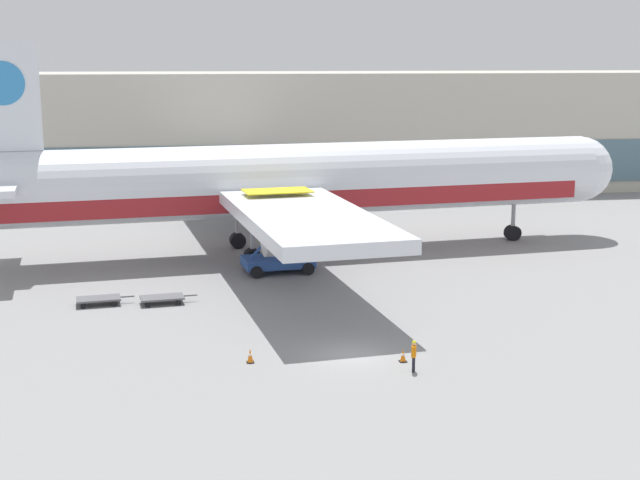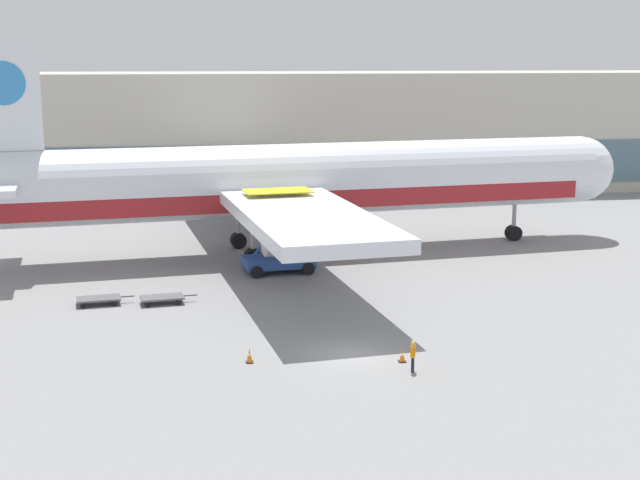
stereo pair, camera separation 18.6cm
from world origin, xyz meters
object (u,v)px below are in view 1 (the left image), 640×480
at_px(baggage_dolly_second, 162,298).
at_px(traffic_cone_far, 403,356).
at_px(scissor_lift_loader, 278,242).
at_px(ground_crew_near, 414,354).
at_px(airplane_main, 285,183).
at_px(baggage_dolly_lead, 99,299).
at_px(traffic_cone_near, 250,356).

xyz_separation_m(baggage_dolly_second, traffic_cone_far, (12.81, -13.42, -0.05)).
xyz_separation_m(scissor_lift_loader, ground_crew_near, (4.55, -22.59, -1.33)).
distance_m(baggage_dolly_second, traffic_cone_far, 18.55).
height_order(baggage_dolly_second, traffic_cone_far, traffic_cone_far).
bearing_deg(airplane_main, baggage_dolly_lead, -142.49).
bearing_deg(traffic_cone_near, ground_crew_near, -18.06).
xyz_separation_m(baggage_dolly_lead, traffic_cone_far, (16.90, -13.76, -0.05)).
bearing_deg(traffic_cone_far, ground_crew_near, -84.04).
height_order(baggage_dolly_lead, traffic_cone_far, traffic_cone_far).
height_order(scissor_lift_loader, ground_crew_near, scissor_lift_loader).
bearing_deg(traffic_cone_near, airplane_main, 79.40).
height_order(airplane_main, traffic_cone_far, airplane_main).
relative_size(scissor_lift_loader, ground_crew_near, 3.70).
bearing_deg(baggage_dolly_lead, airplane_main, 37.28).
bearing_deg(airplane_main, traffic_cone_far, -90.21).
bearing_deg(ground_crew_near, scissor_lift_loader, 32.85).
distance_m(scissor_lift_loader, baggage_dolly_lead, 14.59).
xyz_separation_m(scissor_lift_loader, baggage_dolly_lead, (-12.51, -7.27, -1.91)).
xyz_separation_m(baggage_dolly_lead, ground_crew_near, (17.06, -15.32, 0.59)).
relative_size(airplane_main, ground_crew_near, 34.63).
xyz_separation_m(scissor_lift_loader, baggage_dolly_second, (-8.42, -7.61, -1.91)).
distance_m(airplane_main, traffic_cone_far, 27.92).
height_order(baggage_dolly_second, traffic_cone_near, traffic_cone_near).
xyz_separation_m(airplane_main, scissor_lift_loader, (-1.27, -6.16, -3.54)).
relative_size(airplane_main, traffic_cone_far, 83.20).
bearing_deg(baggage_dolly_second, traffic_cone_near, -75.70).
relative_size(ground_crew_near, traffic_cone_near, 2.13).
xyz_separation_m(airplane_main, traffic_cone_near, (-4.88, -26.09, -5.45)).
height_order(ground_crew_near, traffic_cone_near, ground_crew_near).
height_order(traffic_cone_near, traffic_cone_far, traffic_cone_near).
bearing_deg(baggage_dolly_lead, traffic_cone_near, -61.92).
bearing_deg(traffic_cone_near, baggage_dolly_lead, 125.08).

